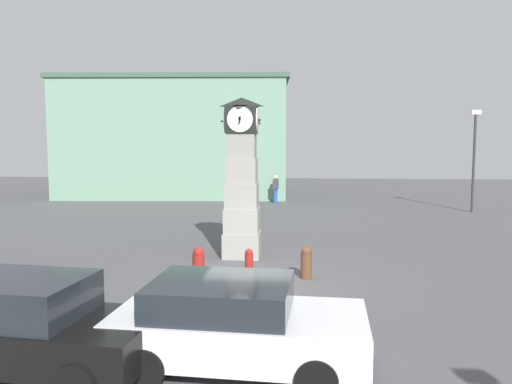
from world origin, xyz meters
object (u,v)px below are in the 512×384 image
car_by_building (235,323)px  street_lamp_far_side (474,153)px  clock_tower (242,183)px  bollard_mid_row (249,264)px  bollard_far_row (198,266)px  pedestrian_crossing_lot (276,187)px  car_near_tower (31,326)px  bollard_near_tower (306,262)px

car_by_building → street_lamp_far_side: street_lamp_far_side is taller
clock_tower → bollard_mid_row: bearing=-80.0°
clock_tower → bollard_far_row: size_ratio=5.23×
clock_tower → car_by_building: clock_tower is taller
bollard_mid_row → bollard_far_row: bollard_far_row is taller
car_by_building → pedestrian_crossing_lot: (-0.28, 23.08, 0.24)m
bollard_mid_row → pedestrian_crossing_lot: (-0.01, 17.79, 0.55)m
bollard_mid_row → car_near_tower: size_ratio=0.22×
car_near_tower → car_by_building: 3.29m
bollard_far_row → bollard_near_tower: bearing=16.0°
clock_tower → car_near_tower: bearing=-106.2°
car_by_building → pedestrian_crossing_lot: bearing=90.7°
bollard_near_tower → street_lamp_far_side: 17.12m
bollard_mid_row → car_by_building: (0.27, -5.29, 0.31)m
bollard_near_tower → street_lamp_far_side: size_ratio=0.16×
car_near_tower → clock_tower: bearing=73.8°
clock_tower → bollard_mid_row: (0.50, -2.84, -1.97)m
clock_tower → bollard_far_row: 3.93m
bollard_far_row → car_near_tower: size_ratio=0.25×
bollard_near_tower → bollard_far_row: bearing=-164.0°
clock_tower → pedestrian_crossing_lot: clock_tower is taller
clock_tower → bollard_far_row: (-0.79, -3.34, -1.91)m
car_near_tower → pedestrian_crossing_lot: pedestrian_crossing_lot is taller
car_by_building → pedestrian_crossing_lot: pedestrian_crossing_lot is taller
street_lamp_far_side → bollard_mid_row: bearing=-126.7°
bollard_near_tower → street_lamp_far_side: street_lamp_far_side is taller
bollard_mid_row → street_lamp_far_side: 18.25m
car_near_tower → pedestrian_crossing_lot: 23.72m
bollard_near_tower → bollard_far_row: 2.96m
bollard_near_tower → street_lamp_far_side: (9.23, 14.15, 2.77)m
bollard_mid_row → car_by_building: 5.30m
clock_tower → pedestrian_crossing_lot: (0.49, 14.95, -1.42)m
bollard_far_row → car_by_building: (1.56, -4.78, 0.25)m
car_near_tower → street_lamp_far_side: (13.77, 20.20, 2.44)m
car_by_building → street_lamp_far_side: 22.51m
pedestrian_crossing_lot → street_lamp_far_side: (10.79, -3.33, 2.23)m
pedestrian_crossing_lot → car_near_tower: bearing=-97.2°
pedestrian_crossing_lot → street_lamp_far_side: 11.51m
bollard_mid_row → bollard_far_row: size_ratio=0.88×
clock_tower → bollard_near_tower: clock_tower is taller
street_lamp_far_side → bollard_far_row: bearing=-128.9°
bollard_near_tower → car_by_building: car_by_building is taller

